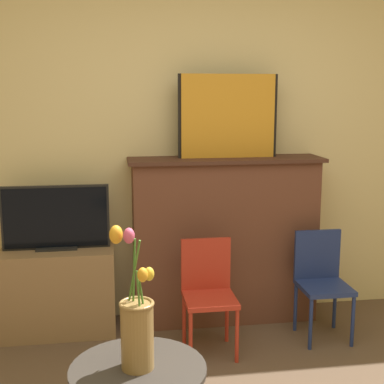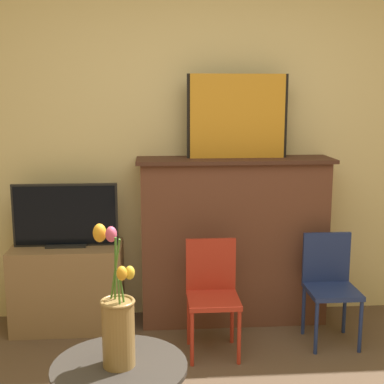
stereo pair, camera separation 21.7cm
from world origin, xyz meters
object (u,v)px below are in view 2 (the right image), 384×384
at_px(vase_tulips, 118,323).
at_px(tv_monitor, 65,216).
at_px(chair_blue, 330,281).
at_px(painting, 237,116).
at_px(chair_red, 212,289).

bearing_deg(vase_tulips, tv_monitor, 105.36).
xyz_separation_m(tv_monitor, chair_blue, (1.72, -0.32, -0.38)).
relative_size(painting, tv_monitor, 0.98).
relative_size(tv_monitor, vase_tulips, 1.31).
relative_size(tv_monitor, chair_red, 1.00).
distance_m(chair_red, vase_tulips, 1.36).
xyz_separation_m(tv_monitor, chair_red, (0.94, -0.41, -0.38)).
bearing_deg(chair_red, tv_monitor, 156.65).
distance_m(tv_monitor, chair_red, 1.10).
distance_m(tv_monitor, vase_tulips, 1.69).
xyz_separation_m(chair_red, chair_blue, (0.77, 0.09, 0.00)).
relative_size(painting, vase_tulips, 1.28).
bearing_deg(tv_monitor, vase_tulips, -74.64).
height_order(tv_monitor, chair_blue, tv_monitor).
bearing_deg(vase_tulips, chair_red, 67.80).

